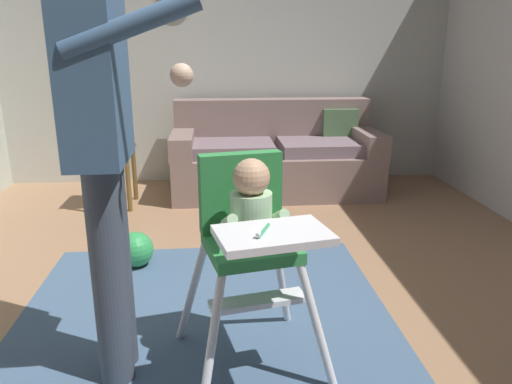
# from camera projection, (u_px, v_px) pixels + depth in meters

# --- Properties ---
(ground) EXTENTS (6.05, 7.19, 0.10)m
(ground) POSITION_uv_depth(u_px,v_px,m) (246.00, 325.00, 2.61)
(ground) COLOR #9A7252
(wall_far) EXTENTS (5.25, 0.06, 2.51)m
(wall_far) POSITION_uv_depth(u_px,v_px,m) (227.00, 57.00, 4.93)
(wall_far) COLOR beige
(wall_far) RESTS_ON ground
(area_rug) EXTENTS (1.95, 2.50, 0.01)m
(area_rug) POSITION_uv_depth(u_px,v_px,m) (204.00, 354.00, 2.27)
(area_rug) COLOR #425C79
(area_rug) RESTS_ON ground
(couch) EXTENTS (1.93, 0.86, 0.86)m
(couch) POSITION_uv_depth(u_px,v_px,m) (276.00, 158.00, 4.73)
(couch) COLOR gray
(couch) RESTS_ON ground
(high_chair) EXTENTS (0.71, 0.81, 0.95)m
(high_chair) POSITION_uv_depth(u_px,v_px,m) (250.00, 225.00, 2.04)
(high_chair) COLOR white
(high_chair) RESTS_ON ground
(adult_standing) EXTENTS (0.51, 0.49, 1.76)m
(adult_standing) POSITION_uv_depth(u_px,v_px,m) (102.00, 146.00, 1.89)
(adult_standing) COLOR #3D4552
(adult_standing) RESTS_ON ground
(toy_ball) EXTENTS (0.23, 0.23, 0.23)m
(toy_ball) POSITION_uv_depth(u_px,v_px,m) (136.00, 249.00, 3.16)
(toy_ball) COLOR green
(toy_ball) RESTS_ON ground
(side_table) EXTENTS (0.40, 0.40, 0.52)m
(side_table) POSITION_uv_depth(u_px,v_px,m) (110.00, 164.00, 4.28)
(side_table) COLOR brown
(side_table) RESTS_ON ground
(sippy_cup) EXTENTS (0.07, 0.07, 0.10)m
(sippy_cup) POSITION_uv_depth(u_px,v_px,m) (113.00, 142.00, 4.23)
(sippy_cup) COLOR gold
(sippy_cup) RESTS_ON side_table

